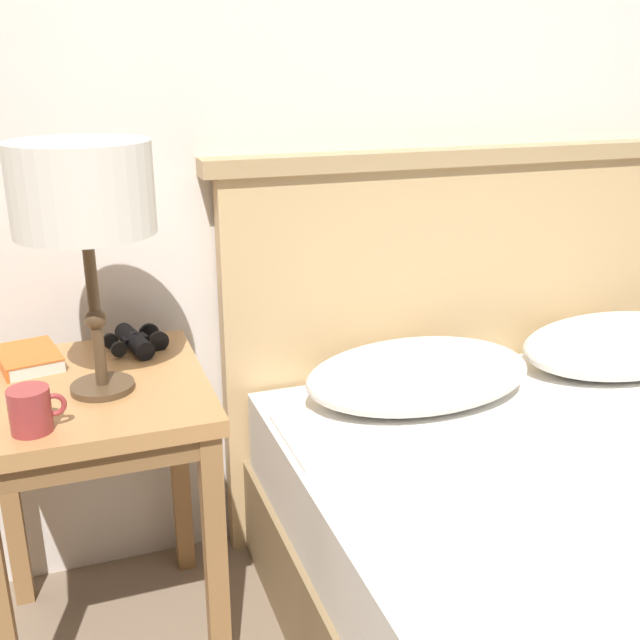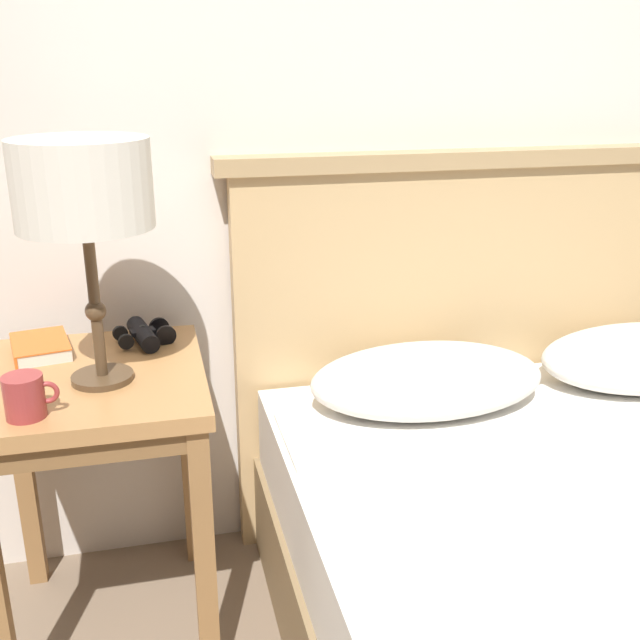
# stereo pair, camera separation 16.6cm
# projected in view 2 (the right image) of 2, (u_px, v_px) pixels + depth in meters

# --- Properties ---
(wall_back) EXTENTS (8.00, 0.06, 2.60)m
(wall_back) POSITION_uv_depth(u_px,v_px,m) (345.00, 71.00, 1.89)
(wall_back) COLOR silver
(wall_back) RESTS_ON ground_plane
(nightstand) EXTENTS (0.49, 0.53, 0.68)m
(nightstand) POSITION_uv_depth(u_px,v_px,m) (95.00, 416.00, 1.67)
(nightstand) COLOR #AD7A47
(nightstand) RESTS_ON ground_plane
(table_lamp) EXTENTS (0.27, 0.27, 0.51)m
(table_lamp) POSITION_uv_depth(u_px,v_px,m) (83.00, 190.00, 1.46)
(table_lamp) COLOR #4C3823
(table_lamp) RESTS_ON nightstand
(book_on_nightstand) EXTENTS (0.16, 0.20, 0.03)m
(book_on_nightstand) POSITION_uv_depth(u_px,v_px,m) (40.00, 347.00, 1.74)
(book_on_nightstand) COLOR silver
(book_on_nightstand) RESTS_ON nightstand
(binoculars_pair) EXTENTS (0.15, 0.16, 0.05)m
(binoculars_pair) POSITION_uv_depth(u_px,v_px,m) (144.00, 334.00, 1.80)
(binoculars_pair) COLOR black
(binoculars_pair) RESTS_ON nightstand
(coffee_mug) EXTENTS (0.10, 0.08, 0.08)m
(coffee_mug) POSITION_uv_depth(u_px,v_px,m) (25.00, 396.00, 1.42)
(coffee_mug) COLOR #993333
(coffee_mug) RESTS_ON nightstand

